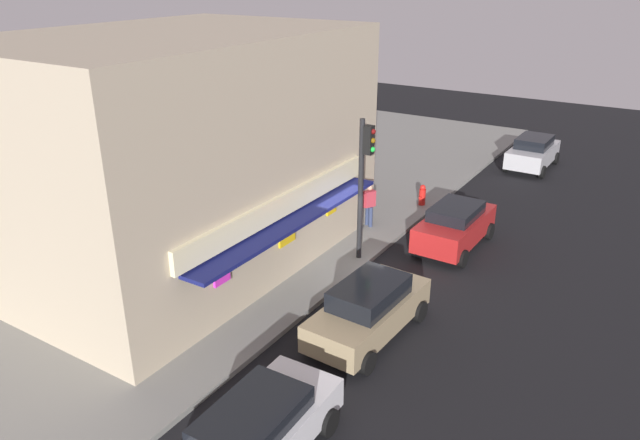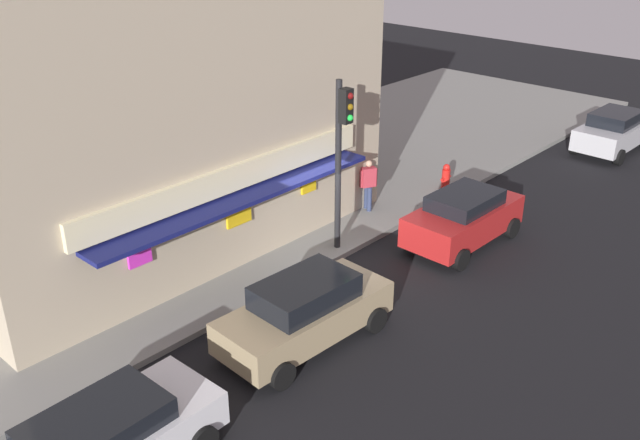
# 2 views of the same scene
# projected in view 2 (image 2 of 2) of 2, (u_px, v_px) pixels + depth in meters

# --- Properties ---
(ground_plane) EXTENTS (65.51, 65.51, 0.00)m
(ground_plane) POSITION_uv_depth(u_px,v_px,m) (342.00, 260.00, 20.32)
(ground_plane) COLOR black
(sidewalk) EXTENTS (43.67, 10.97, 0.16)m
(sidewalk) POSITION_uv_depth(u_px,v_px,m) (219.00, 205.00, 23.64)
(sidewalk) COLOR gray
(sidewalk) RESTS_ON ground_plane
(corner_building) EXTENTS (12.67, 9.35, 7.70)m
(corner_building) POSITION_uv_depth(u_px,v_px,m) (134.00, 106.00, 20.47)
(corner_building) COLOR tan
(corner_building) RESTS_ON sidewalk
(traffic_light) EXTENTS (0.32, 0.58, 5.01)m
(traffic_light) POSITION_uv_depth(u_px,v_px,m) (341.00, 144.00, 19.28)
(traffic_light) COLOR black
(traffic_light) RESTS_ON sidewalk
(fire_hydrant) EXTENTS (0.53, 0.29, 0.91)m
(fire_hydrant) POSITION_uv_depth(u_px,v_px,m) (446.00, 177.00, 24.58)
(fire_hydrant) COLOR red
(fire_hydrant) RESTS_ON sidewalk
(trash_can) EXTENTS (0.57, 0.57, 0.75)m
(trash_can) POSITION_uv_depth(u_px,v_px,m) (324.00, 206.00, 22.43)
(trash_can) COLOR #2D2D2D
(trash_can) RESTS_ON sidewalk
(pedestrian) EXTENTS (0.59, 0.43, 1.72)m
(pedestrian) POSITION_uv_depth(u_px,v_px,m) (368.00, 183.00, 22.73)
(pedestrian) COLOR navy
(pedestrian) RESTS_ON sidewalk
(potted_plant_by_doorway) EXTENTS (0.75, 0.75, 1.12)m
(potted_plant_by_doorway) POSITION_uv_depth(u_px,v_px,m) (114.00, 277.00, 17.84)
(potted_plant_by_doorway) COLOR #59595B
(potted_plant_by_doorway) RESTS_ON sidewalk
(parked_car_tan) EXTENTS (4.42, 2.13, 1.68)m
(parked_car_tan) POSITION_uv_depth(u_px,v_px,m) (305.00, 311.00, 16.26)
(parked_car_tan) COLOR #9E8966
(parked_car_tan) RESTS_ON ground_plane
(parked_car_silver) EXTENTS (4.01, 2.09, 1.66)m
(parked_car_silver) POSITION_uv_depth(u_px,v_px,m) (614.00, 131.00, 28.42)
(parked_car_silver) COLOR #B7B7BC
(parked_car_silver) RESTS_ON ground_plane
(parked_car_red) EXTENTS (4.06, 2.08, 1.65)m
(parked_car_red) POSITION_uv_depth(u_px,v_px,m) (463.00, 217.00, 20.91)
(parked_car_red) COLOR #AD1E1E
(parked_car_red) RESTS_ON ground_plane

